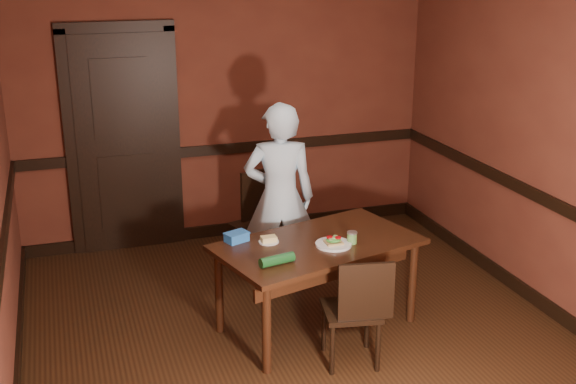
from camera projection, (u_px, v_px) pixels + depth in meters
floor at (303, 341)px, 5.33m from camera, size 4.00×4.50×0.01m
wall_back at (227, 103)px, 6.93m from camera, size 4.00×0.02×2.70m
wall_front at (491, 317)px, 2.88m from camera, size 4.00×0.02×2.70m
wall_right at (551, 143)px, 5.49m from camera, size 0.02×4.50×2.70m
dado_back at (228, 149)px, 7.06m from camera, size 4.00×0.03×0.10m
dado_left at (1, 264)px, 4.46m from camera, size 0.03×4.50×0.10m
dado_right at (543, 199)px, 5.63m from camera, size 0.03×4.50×0.10m
baseboard_back at (230, 229)px, 7.33m from camera, size 4.00×0.03×0.12m
baseboard_left at (17, 381)px, 4.73m from camera, size 0.03×4.50×0.12m
baseboard_right at (532, 296)px, 5.90m from camera, size 0.03×4.50×0.12m
door at (123, 138)px, 6.69m from camera, size 1.05×0.07×2.20m
dining_table at (317, 285)px, 5.44m from camera, size 1.64×1.19×0.69m
chair_far at (260, 225)px, 6.34m from camera, size 0.54×0.54×0.90m
chair_near at (351, 309)px, 4.95m from camera, size 0.44×0.44×0.81m
person at (280, 198)px, 5.95m from camera, size 0.66×0.51×1.61m
sandwich_plate at (333, 243)px, 5.26m from camera, size 0.27×0.27×0.07m
sauce_jar at (352, 237)px, 5.30m from camera, size 0.08×0.08×0.09m
cheese_saucer at (269, 240)px, 5.32m from camera, size 0.15×0.15×0.05m
food_tub at (237, 237)px, 5.33m from camera, size 0.20×0.17×0.07m
wrapped_veg at (277, 260)px, 4.94m from camera, size 0.26×0.12×0.07m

